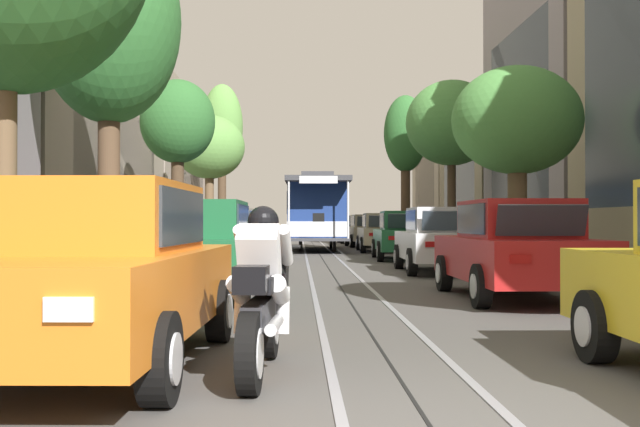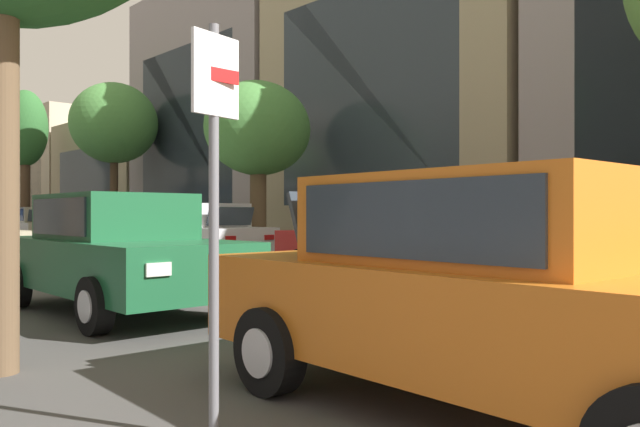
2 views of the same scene
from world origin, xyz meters
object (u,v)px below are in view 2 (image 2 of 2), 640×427
object	(u,v)px
parked_car_orange_near_left	(493,292)
parked_car_green_second_left	(118,252)
pedestrian_on_right_pavement	(462,232)
street_sign_post	(215,179)
parked_car_white_mid_right	(203,234)
street_tree_kerb_right_mid	(114,124)
parked_car_red_second_right	(386,241)
motorcycle_with_rider	(640,300)
street_tree_kerb_right_fourth	(25,132)
parked_car_green_fourth_right	(102,229)
street_tree_kerb_right_second	(258,130)
parked_car_beige_fifth_right	(35,227)

from	to	relation	value
parked_car_orange_near_left	parked_car_green_second_left	size ratio (longest dim) A/B	1.01
pedestrian_on_right_pavement	street_sign_post	size ratio (longest dim) A/B	0.66
parked_car_white_mid_right	street_tree_kerb_right_mid	distance (m)	11.58
parked_car_red_second_right	parked_car_orange_near_left	bearing A→B (deg)	-134.14
parked_car_white_mid_right	motorcycle_with_rider	size ratio (longest dim) A/B	2.21
parked_car_white_mid_right	street_tree_kerb_right_fourth	world-z (taller)	street_tree_kerb_right_fourth
street_tree_kerb_right_mid	motorcycle_with_rider	xyz separation A→B (m)	(-6.23, -22.56, -4.39)
parked_car_green_fourth_right	street_tree_kerb_right_mid	size ratio (longest dim) A/B	0.66
parked_car_red_second_right	motorcycle_with_rider	xyz separation A→B (m)	(-3.77, -5.80, -0.15)
parked_car_white_mid_right	motorcycle_with_rider	bearing A→B (deg)	-107.41
parked_car_white_mid_right	street_tree_kerb_right_second	size ratio (longest dim) A/B	0.86
parked_car_green_fourth_right	street_tree_kerb_right_second	size ratio (longest dim) A/B	0.86
parked_car_red_second_right	parked_car_green_fourth_right	bearing A→B (deg)	90.04
parked_car_green_second_left	street_tree_kerb_right_mid	xyz separation A→B (m)	(7.59, 16.44, 4.24)
motorcycle_with_rider	pedestrian_on_right_pavement	bearing A→B (deg)	41.67
parked_car_green_second_left	street_sign_post	size ratio (longest dim) A/B	1.81
motorcycle_with_rider	street_sign_post	xyz separation A→B (m)	(-3.05, 1.28, 0.87)
street_tree_kerb_right_second	motorcycle_with_rider	bearing A→B (deg)	-115.09
motorcycle_with_rider	parked_car_red_second_right	bearing A→B (deg)	56.93
parked_car_orange_near_left	street_tree_kerb_right_fourth	distance (m)	32.74
parked_car_green_second_left	pedestrian_on_right_pavement	xyz separation A→B (m)	(8.46, 0.19, 0.11)
parked_car_red_second_right	parked_car_beige_fifth_right	bearing A→B (deg)	90.10
parked_car_red_second_right	pedestrian_on_right_pavement	size ratio (longest dim) A/B	2.72
parked_car_white_mid_right	pedestrian_on_right_pavement	world-z (taller)	pedestrian_on_right_pavement
parked_car_red_second_right	parked_car_green_fourth_right	xyz separation A→B (m)	(-0.01, 12.37, 0.00)
motorcycle_with_rider	pedestrian_on_right_pavement	size ratio (longest dim) A/B	1.24
pedestrian_on_right_pavement	parked_car_orange_near_left	bearing A→B (deg)	-145.36
parked_car_green_second_left	street_tree_kerb_right_mid	size ratio (longest dim) A/B	0.65
motorcycle_with_rider	pedestrian_on_right_pavement	world-z (taller)	pedestrian_on_right_pavement
parked_car_green_second_left	parked_car_white_mid_right	distance (m)	7.86
parked_car_green_second_left	pedestrian_on_right_pavement	world-z (taller)	pedestrian_on_right_pavement
parked_car_orange_near_left	parked_car_green_second_left	distance (m)	5.72
parked_car_green_second_left	street_tree_kerb_right_fourth	size ratio (longest dim) A/B	0.57
motorcycle_with_rider	street_sign_post	world-z (taller)	street_sign_post
street_tree_kerb_right_second	street_tree_kerb_right_fourth	world-z (taller)	street_tree_kerb_right_fourth
parked_car_red_second_right	street_tree_kerb_right_second	world-z (taller)	street_tree_kerb_right_second
parked_car_green_second_left	street_tree_kerb_right_mid	distance (m)	18.59
street_tree_kerb_right_second	street_tree_kerb_right_mid	size ratio (longest dim) A/B	0.76
motorcycle_with_rider	street_tree_kerb_right_fourth	bearing A→B (deg)	79.72
parked_car_green_fourth_right	pedestrian_on_right_pavement	size ratio (longest dim) A/B	2.75
street_tree_kerb_right_second	parked_car_white_mid_right	bearing A→B (deg)	-175.65
parked_car_green_fourth_right	street_tree_kerb_right_mid	world-z (taller)	street_tree_kerb_right_mid
parked_car_orange_near_left	pedestrian_on_right_pavement	distance (m)	10.40
parked_car_green_fourth_right	street_sign_post	distance (m)	18.23
parked_car_green_fourth_right	pedestrian_on_right_pavement	xyz separation A→B (m)	(3.33, -11.85, 0.11)
parked_car_white_mid_right	street_sign_post	xyz separation A→B (m)	(-6.84, -10.79, 0.72)
parked_car_beige_fifth_right	street_tree_kerb_right_mid	distance (m)	5.27
parked_car_orange_near_left	parked_car_green_fourth_right	xyz separation A→B (m)	(5.22, 17.76, 0.00)
parked_car_beige_fifth_right	motorcycle_with_rider	xyz separation A→B (m)	(-3.74, -24.46, -0.15)
street_sign_post	street_tree_kerb_right_fourth	bearing A→B (deg)	73.91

